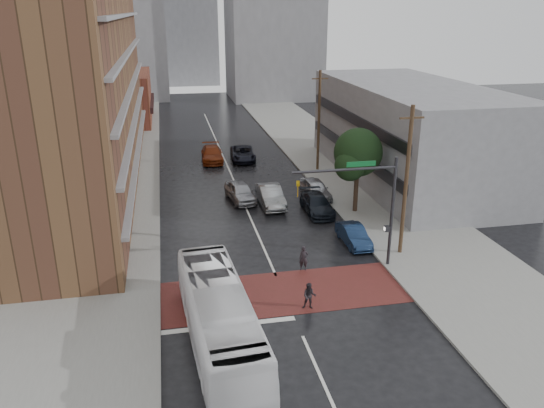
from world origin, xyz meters
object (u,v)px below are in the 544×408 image
car_parked_near (354,235)px  car_parked_far (315,189)px  pedestrian_b (309,296)px  suv_travel (243,154)px  transit_bus (219,319)px  pedestrian_a (304,258)px  car_travel_a (240,192)px  car_parked_mid (317,204)px  car_travel_b (270,196)px  car_travel_c (212,154)px

car_parked_near → car_parked_far: car_parked_far is taller
pedestrian_b → suv_travel: (0.92, 30.92, -0.02)m
transit_bus → pedestrian_a: 9.33m
transit_bus → car_parked_far: 22.66m
transit_bus → car_travel_a: bearing=75.2°
transit_bus → car_travel_a: transit_bus is taller
car_parked_mid → car_travel_b: bearing=145.7°
car_travel_b → suv_travel: (-0.17, 14.52, -0.09)m
car_parked_near → car_parked_mid: car_parked_mid is taller
suv_travel → car_travel_a: bearing=-95.9°
pedestrian_a → car_parked_mid: pedestrian_a is taller
car_travel_b → car_travel_a: bearing=143.4°
car_travel_b → car_travel_c: size_ratio=0.94×
pedestrian_b → car_parked_far: bearing=89.9°
transit_bus → car_travel_c: 33.93m
car_travel_b → transit_bus: bearing=-109.0°
pedestrian_a → car_travel_a: (-2.06, 13.56, 0.01)m
car_parked_near → car_travel_c: bearing=106.9°
pedestrian_b → car_travel_b: car_travel_b is taller
transit_bus → car_parked_near: bearing=40.4°
transit_bus → pedestrian_a: transit_bus is taller
car_travel_b → car_parked_mid: car_travel_b is taller
car_travel_c → car_parked_far: bearing=-58.6°
car_travel_b → pedestrian_a: bearing=-91.9°
transit_bus → car_parked_far: transit_bus is taller
transit_bus → car_travel_c: (2.78, 33.80, -0.82)m
transit_bus → car_parked_mid: size_ratio=2.29×
car_travel_a → car_travel_b: car_travel_b is taller
car_parked_mid → car_parked_far: bearing=77.4°
pedestrian_b → car_parked_near: pedestrian_b is taller
pedestrian_b → car_parked_mid: 14.72m
car_travel_b → car_parked_mid: size_ratio=1.02×
pedestrian_a → car_travel_c: bearing=108.5°
car_travel_a → pedestrian_b: bearing=-94.8°
pedestrian_a → car_parked_near: bearing=46.9°
car_travel_c → pedestrian_b: bearing=-83.5°
transit_bus → car_parked_near: (10.42, 10.20, -0.93)m
pedestrian_a → pedestrian_b: pedestrian_a is taller
car_parked_far → pedestrian_b: bearing=-109.7°
transit_bus → car_parked_near: size_ratio=2.82×
pedestrian_b → car_parked_far: 18.28m
pedestrian_a → suv_travel: bearing=101.5°
transit_bus → car_parked_near: transit_bus is taller
car_travel_c → car_parked_near: 24.81m
suv_travel → car_travel_c: bearing=178.4°
pedestrian_a → car_parked_mid: size_ratio=0.32×
car_travel_b → car_travel_c: bearing=102.5°
pedestrian_a → car_travel_b: 11.90m
car_travel_c → car_parked_mid: 18.50m
car_travel_c → car_parked_near: size_ratio=1.33×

